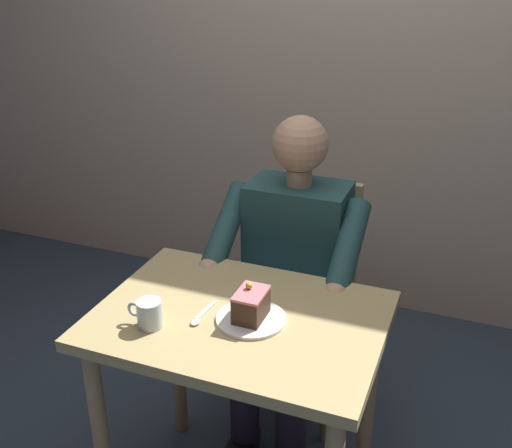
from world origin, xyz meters
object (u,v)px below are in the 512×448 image
at_px(chair, 303,284).
at_px(seated_person, 289,277).
at_px(dining_table, 240,350).
at_px(dessert_spoon, 200,317).
at_px(cake_slice, 251,305).
at_px(coffee_cup, 149,313).

bearing_deg(chair, seated_person, 90.00).
relative_size(dining_table, dessert_spoon, 5.82).
distance_m(seated_person, cake_slice, 0.51).
height_order(seated_person, dessert_spoon, seated_person).
relative_size(dining_table, seated_person, 0.69).
bearing_deg(cake_slice, dining_table, -18.97).
height_order(dining_table, cake_slice, cake_slice).
distance_m(seated_person, coffee_cup, 0.67).
bearing_deg(chair, coffee_cup, 74.91).
bearing_deg(dining_table, coffee_cup, 34.35).
relative_size(cake_slice, coffee_cup, 1.06).
relative_size(coffee_cup, dessert_spoon, 0.74).
bearing_deg(coffee_cup, dessert_spoon, -141.93).
bearing_deg(dessert_spoon, dining_table, -150.40).
distance_m(cake_slice, coffee_cup, 0.29).
distance_m(coffee_cup, dessert_spoon, 0.15).
distance_m(dining_table, coffee_cup, 0.31).
relative_size(dining_table, coffee_cup, 7.83).
distance_m(dining_table, seated_person, 0.47).
distance_m(dining_table, chair, 0.66).
bearing_deg(dessert_spoon, coffee_cup, 38.07).
height_order(seated_person, coffee_cup, seated_person).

